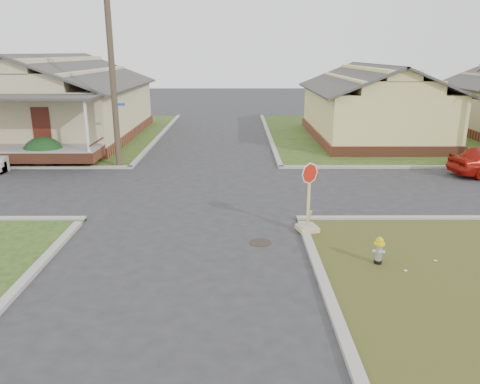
{
  "coord_description": "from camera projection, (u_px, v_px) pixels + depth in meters",
  "views": [
    {
      "loc": [
        1.56,
        -13.15,
        5.35
      ],
      "look_at": [
        1.61,
        1.0,
        1.1
      ],
      "focal_mm": 35.0,
      "sensor_mm": 36.0,
      "label": 1
    }
  ],
  "objects": [
    {
      "name": "fire_hydrant",
      "position": [
        379.0,
        249.0,
        12.1
      ],
      "size": [
        0.28,
        0.28,
        0.74
      ],
      "rotation": [
        0.0,
        0.0,
        -0.28
      ],
      "color": "black",
      "rests_on": "ground"
    },
    {
      "name": "ground",
      "position": [
        187.0,
        236.0,
        14.12
      ],
      "size": [
        120.0,
        120.0,
        0.0
      ],
      "primitive_type": "plane",
      "color": "#29292C",
      "rests_on": "ground"
    },
    {
      "name": "side_house_yellow",
      "position": [
        372.0,
        104.0,
        29.34
      ],
      "size": [
        7.6,
        11.6,
        4.7
      ],
      "color": "brown",
      "rests_on": "ground"
    },
    {
      "name": "curbs",
      "position": [
        200.0,
        190.0,
        18.91
      ],
      "size": [
        80.0,
        40.0,
        0.12
      ],
      "primitive_type": null,
      "color": "#9C998D",
      "rests_on": "ground"
    },
    {
      "name": "verge_far_left",
      "position": [
        21.0,
        135.0,
        31.31
      ],
      "size": [
        19.0,
        19.0,
        0.05
      ],
      "primitive_type": "cube",
      "color": "#274017",
      "rests_on": "ground"
    },
    {
      "name": "corner_house",
      "position": [
        55.0,
        103.0,
        29.41
      ],
      "size": [
        10.1,
        15.5,
        5.3
      ],
      "color": "brown",
      "rests_on": "ground"
    },
    {
      "name": "stop_sign",
      "position": [
        308.0,
        216.0,
        14.32
      ],
      "size": [
        0.61,
        0.6,
        2.16
      ],
      "rotation": [
        0.0,
        0.0,
        0.25
      ],
      "color": "tan",
      "rests_on": "ground"
    },
    {
      "name": "hedge_right",
      "position": [
        44.0,
        152.0,
        22.8
      ],
      "size": [
        1.65,
        1.35,
        1.26
      ],
      "primitive_type": "ellipsoid",
      "color": "#123414",
      "rests_on": "verge_far_left"
    },
    {
      "name": "utility_pole",
      "position": [
        112.0,
        68.0,
        21.29
      ],
      "size": [
        1.8,
        0.28,
        9.0
      ],
      "color": "#403525",
      "rests_on": "ground"
    },
    {
      "name": "manhole",
      "position": [
        260.0,
        243.0,
        13.65
      ],
      "size": [
        0.64,
        0.64,
        0.01
      ],
      "primitive_type": "cylinder",
      "color": "black",
      "rests_on": "ground"
    }
  ]
}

